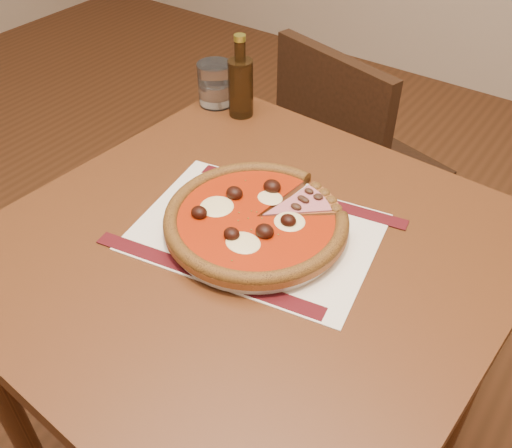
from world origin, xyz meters
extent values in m
cube|color=#562C14|center=(0.37, 0.72, 0.73)|extent=(0.84, 0.84, 0.04)
cylinder|color=#562C14|center=(0.00, 0.39, 0.35)|extent=(0.05, 0.05, 0.71)
cylinder|color=#562C14|center=(0.04, 1.08, 0.35)|extent=(0.05, 0.05, 0.71)
cylinder|color=#562C14|center=(0.74, 1.05, 0.35)|extent=(0.05, 0.05, 0.71)
cube|color=black|center=(0.22, 1.49, 0.39)|extent=(0.47, 0.47, 0.04)
cylinder|color=black|center=(0.42, 1.61, 0.19)|extent=(0.03, 0.03, 0.37)
cylinder|color=black|center=(0.11, 1.70, 0.19)|extent=(0.03, 0.03, 0.37)
cylinder|color=black|center=(0.34, 1.29, 0.19)|extent=(0.03, 0.03, 0.37)
cylinder|color=black|center=(0.02, 1.38, 0.19)|extent=(0.03, 0.03, 0.37)
cube|color=black|center=(0.18, 1.33, 0.61)|extent=(0.38, 0.14, 0.40)
cube|color=white|center=(0.36, 0.75, 0.75)|extent=(0.44, 0.35, 0.00)
cylinder|color=white|center=(0.36, 0.75, 0.76)|extent=(0.29, 0.29, 0.02)
cylinder|color=#985324|center=(0.36, 0.75, 0.78)|extent=(0.31, 0.31, 0.01)
torus|color=brown|center=(0.36, 0.75, 0.78)|extent=(0.31, 0.31, 0.02)
cylinder|color=#991807|center=(0.36, 0.75, 0.78)|extent=(0.26, 0.26, 0.00)
ellipsoid|color=#FCE1A9|center=(0.35, 0.80, 0.79)|extent=(0.05, 0.04, 0.01)
ellipsoid|color=#FCE1A9|center=(0.28, 0.73, 0.79)|extent=(0.05, 0.04, 0.01)
ellipsoid|color=#FCE1A9|center=(0.38, 0.70, 0.79)|extent=(0.05, 0.04, 0.01)
ellipsoid|color=#FCE1A9|center=(0.43, 0.78, 0.79)|extent=(0.05, 0.04, 0.01)
ellipsoid|color=black|center=(0.34, 0.80, 0.80)|extent=(0.03, 0.03, 0.02)
ellipsoid|color=black|center=(0.28, 0.78, 0.80)|extent=(0.03, 0.03, 0.02)
ellipsoid|color=black|center=(0.31, 0.71, 0.80)|extent=(0.03, 0.03, 0.02)
ellipsoid|color=black|center=(0.36, 0.66, 0.80)|extent=(0.03, 0.03, 0.02)
ellipsoid|color=black|center=(0.41, 0.71, 0.80)|extent=(0.03, 0.03, 0.02)
ellipsoid|color=black|center=(0.45, 0.77, 0.80)|extent=(0.03, 0.03, 0.02)
ellipsoid|color=#371F14|center=(0.40, 0.79, 0.79)|extent=(0.02, 0.01, 0.01)
ellipsoid|color=#371F14|center=(0.42, 0.83, 0.79)|extent=(0.02, 0.01, 0.01)
ellipsoid|color=#371F14|center=(0.39, 0.80, 0.79)|extent=(0.02, 0.01, 0.01)
ellipsoid|color=#371F14|center=(0.41, 0.84, 0.79)|extent=(0.02, 0.01, 0.01)
ellipsoid|color=#371F14|center=(0.38, 0.80, 0.79)|extent=(0.02, 0.01, 0.01)
ellipsoid|color=#371F14|center=(0.39, 0.84, 0.79)|extent=(0.02, 0.01, 0.01)
cylinder|color=white|center=(0.03, 1.06, 0.80)|extent=(0.10, 0.10, 0.10)
cylinder|color=#33200C|center=(0.10, 1.05, 0.81)|extent=(0.05, 0.05, 0.13)
cylinder|color=#33200C|center=(0.10, 1.05, 0.89)|extent=(0.02, 0.02, 0.05)
cylinder|color=#9FA236|center=(0.10, 1.05, 0.92)|extent=(0.03, 0.03, 0.01)
camera|label=1|loc=(0.78, 0.16, 1.38)|focal=40.00mm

